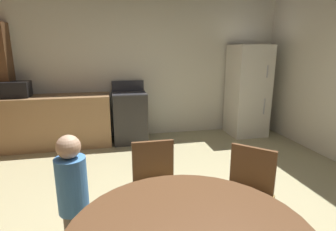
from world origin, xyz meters
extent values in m
cube|color=silver|center=(0.00, 3.15, 1.35)|extent=(5.83, 0.12, 2.70)
cube|color=#9E754C|center=(-1.60, 2.75, 0.45)|extent=(2.02, 0.60, 0.90)
cube|color=#2D2B28|center=(-0.24, 2.75, 0.45)|extent=(0.60, 0.60, 0.90)
cube|color=#38383D|center=(-0.24, 2.75, 0.91)|extent=(0.60, 0.60, 0.02)
cube|color=#38383D|center=(-0.24, 3.03, 1.01)|extent=(0.60, 0.04, 0.18)
cube|color=silver|center=(2.07, 2.70, 0.88)|extent=(0.68, 0.66, 1.76)
cylinder|color=#B2B2B7|center=(2.25, 2.36, 1.28)|extent=(0.02, 0.02, 0.22)
cylinder|color=#B2B2B7|center=(2.25, 2.36, 0.63)|extent=(0.02, 0.02, 0.30)
cube|color=black|center=(-2.10, 2.75, 1.03)|extent=(0.44, 0.32, 0.26)
cylinder|color=brown|center=(-0.03, -0.13, 0.21)|extent=(0.03, 0.03, 0.43)
cylinder|color=brown|center=(-0.04, 0.21, 0.21)|extent=(0.03, 0.03, 0.43)
cylinder|color=brown|center=(-0.38, 0.20, 0.21)|extent=(0.03, 0.03, 0.43)
cube|color=#A37F3D|center=(-0.21, 0.03, 0.45)|extent=(0.41, 0.41, 0.05)
cube|color=brown|center=(-0.21, 0.21, 0.66)|extent=(0.38, 0.04, 0.42)
cylinder|color=brown|center=(0.23, -0.24, 0.21)|extent=(0.03, 0.03, 0.43)
cylinder|color=brown|center=(0.71, -0.25, 0.21)|extent=(0.03, 0.03, 0.43)
cylinder|color=brown|center=(0.47, 0.00, 0.21)|extent=(0.03, 0.03, 0.43)
cube|color=#A37F3D|center=(0.47, -0.25, 0.45)|extent=(0.57, 0.57, 0.05)
cube|color=brown|center=(0.60, -0.12, 0.66)|extent=(0.29, 0.30, 0.42)
cylinder|color=#4784CC|center=(-0.86, -0.16, 0.71)|extent=(0.31, 0.31, 0.42)
sphere|color=#D6A884|center=(-0.86, -0.16, 1.00)|extent=(0.17, 0.17, 0.17)
camera|label=1|loc=(-0.55, -2.00, 1.66)|focal=28.21mm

